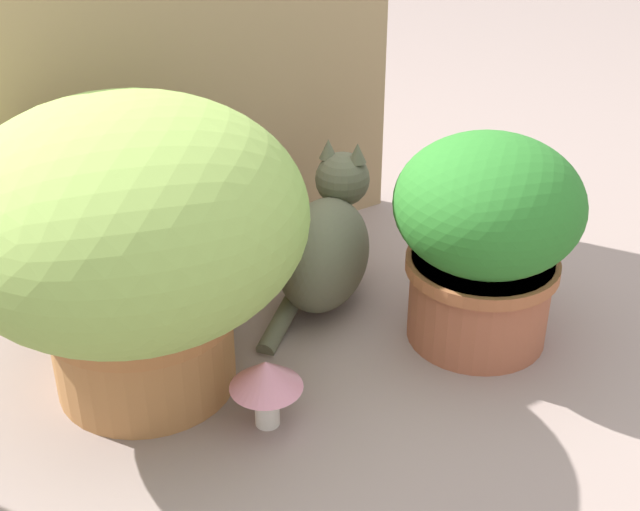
% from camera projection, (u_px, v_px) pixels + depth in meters
% --- Properties ---
extents(ground_plane, '(6.00, 6.00, 0.00)m').
position_uv_depth(ground_plane, '(298.00, 386.00, 1.53)').
color(ground_plane, gray).
extents(cardboard_backdrop, '(0.92, 0.03, 0.75)m').
position_uv_depth(cardboard_backdrop, '(200.00, 91.00, 1.76)').
color(cardboard_backdrop, tan).
rests_on(cardboard_backdrop, ground).
extents(grass_planter, '(0.58, 0.58, 0.52)m').
position_uv_depth(grass_planter, '(131.00, 233.00, 1.40)').
color(grass_planter, '#AB713E').
rests_on(grass_planter, ground).
extents(leafy_planter, '(0.34, 0.34, 0.40)m').
position_uv_depth(leafy_planter, '(486.00, 234.00, 1.56)').
color(leafy_planter, '#AB5D3F').
rests_on(leafy_planter, ground).
extents(cat, '(0.37, 0.29, 0.32)m').
position_uv_depth(cat, '(326.00, 246.00, 1.72)').
color(cat, '#5C5E46').
rests_on(cat, ground).
extents(mushroom_ornament_pink, '(0.12, 0.12, 0.13)m').
position_uv_depth(mushroom_ornament_pink, '(266.00, 379.00, 1.40)').
color(mushroom_ornament_pink, white).
rests_on(mushroom_ornament_pink, ground).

